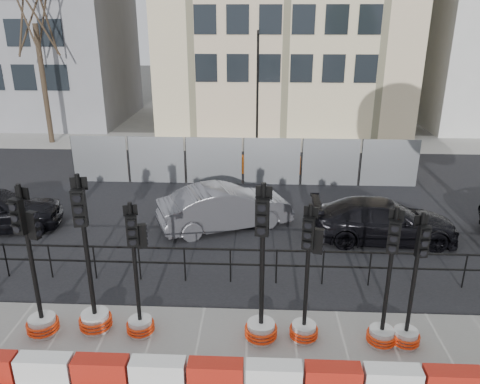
{
  "coord_description": "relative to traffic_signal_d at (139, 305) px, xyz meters",
  "views": [
    {
      "loc": [
        0.76,
        -9.52,
        6.59
      ],
      "look_at": [
        0.17,
        3.0,
        1.89
      ],
      "focal_mm": 35.0,
      "sensor_mm": 36.0,
      "label": 1
    }
  ],
  "objects": [
    {
      "name": "ground",
      "position": [
        1.83,
        1.03,
        -0.75
      ],
      "size": [
        120.0,
        120.0,
        0.0
      ],
      "primitive_type": "plane",
      "color": "#51514C",
      "rests_on": "ground"
    },
    {
      "name": "road",
      "position": [
        1.83,
        8.03,
        -0.73
      ],
      "size": [
        40.0,
        14.0,
        0.03
      ],
      "primitive_type": "cube",
      "color": "black",
      "rests_on": "ground"
    },
    {
      "name": "sidewalk_far",
      "position": [
        1.83,
        17.03,
        -0.74
      ],
      "size": [
        40.0,
        4.0,
        0.02
      ],
      "primitive_type": "cube",
      "color": "gray",
      "rests_on": "ground"
    },
    {
      "name": "building_grey",
      "position": [
        -12.17,
        23.02,
        6.25
      ],
      "size": [
        11.0,
        9.06,
        14.0
      ],
      "color": "gray",
      "rests_on": "ground"
    },
    {
      "name": "kerb_railing",
      "position": [
        1.83,
        2.23,
        -0.06
      ],
      "size": [
        18.0,
        0.04,
        1.0
      ],
      "color": "black",
      "rests_on": "ground"
    },
    {
      "name": "heras_fencing",
      "position": [
        1.82,
        10.83,
        -0.07
      ],
      "size": [
        14.33,
        1.72,
        2.0
      ],
      "color": "#96999E",
      "rests_on": "ground"
    },
    {
      "name": "lamp_post_far",
      "position": [
        2.33,
        16.01,
        2.47
      ],
      "size": [
        0.12,
        0.56,
        6.0
      ],
      "color": "black",
      "rests_on": "ground"
    },
    {
      "name": "tree_bare_far",
      "position": [
        -9.17,
        16.53,
        5.91
      ],
      "size": [
        2.0,
        2.0,
        9.0
      ],
      "color": "#473828",
      "rests_on": "ground"
    },
    {
      "name": "barrier_row",
      "position": [
        1.83,
        -1.77,
        -0.38
      ],
      "size": [
        13.6,
        0.5,
        0.8
      ],
      "color": "red",
      "rests_on": "ground"
    },
    {
      "name": "traffic_signal_b",
      "position": [
        -2.16,
        -0.11,
        0.09
      ],
      "size": [
        0.7,
        0.7,
        3.53
      ],
      "rotation": [
        0.0,
        0.0,
        -0.31
      ],
      "color": "silver",
      "rests_on": "ground"
    },
    {
      "name": "traffic_signal_c",
      "position": [
        -1.04,
        0.09,
        0.01
      ],
      "size": [
        0.73,
        0.73,
        3.69
      ],
      "rotation": [
        0.0,
        0.0,
        0.16
      ],
      "color": "silver",
      "rests_on": "ground"
    },
    {
      "name": "traffic_signal_d",
      "position": [
        0.0,
        0.0,
        0.0
      ],
      "size": [
        0.62,
        0.62,
        3.14
      ],
      "rotation": [
        0.0,
        0.0,
        0.28
      ],
      "color": "silver",
      "rests_on": "ground"
    },
    {
      "name": "traffic_signal_e",
      "position": [
        2.64,
        -0.08,
        -0.0
      ],
      "size": [
        0.71,
        0.71,
        3.62
      ],
      "rotation": [
        0.0,
        0.0,
        -0.13
      ],
      "color": "silver",
      "rests_on": "ground"
    },
    {
      "name": "traffic_signal_f",
      "position": [
        3.58,
        -0.02,
        0.01
      ],
      "size": [
        0.63,
        0.63,
        3.18
      ],
      "rotation": [
        0.0,
        0.0,
        -0.28
      ],
      "color": "silver",
      "rests_on": "ground"
    },
    {
      "name": "traffic_signal_g",
      "position": [
        5.21,
        -0.11,
        -0.09
      ],
      "size": [
        0.63,
        0.63,
        3.19
      ],
      "rotation": [
        0.0,
        0.0,
        -0.31
      ],
      "color": "silver",
      "rests_on": "ground"
    },
    {
      "name": "traffic_signal_h",
      "position": [
        5.72,
        -0.11,
        -0.11
      ],
      "size": [
        0.61,
        0.61,
        3.08
      ],
      "rotation": [
        0.0,
        0.0,
        0.15
      ],
      "color": "silver",
      "rests_on": "ground"
    },
    {
      "name": "car_b",
      "position": [
        1.42,
        5.72,
        -0.03
      ],
      "size": [
        4.67,
        5.47,
        1.44
      ],
      "primitive_type": "imported",
      "rotation": [
        0.0,
        0.0,
        1.97
      ],
      "color": "#4D4D52",
      "rests_on": "ground"
    },
    {
      "name": "car_c",
      "position": [
        6.43,
        5.02,
        -0.1
      ],
      "size": [
        1.95,
        4.55,
        1.31
      ],
      "primitive_type": "imported",
      "rotation": [
        0.0,
        0.0,
        1.56
      ],
      "color": "black",
      "rests_on": "ground"
    }
  ]
}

